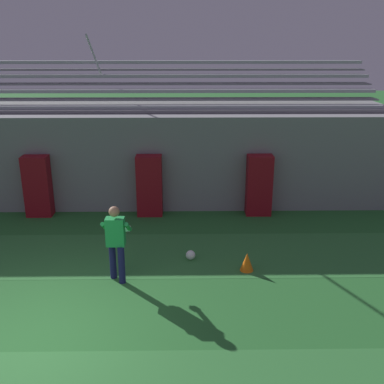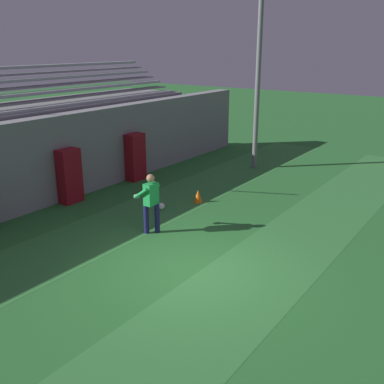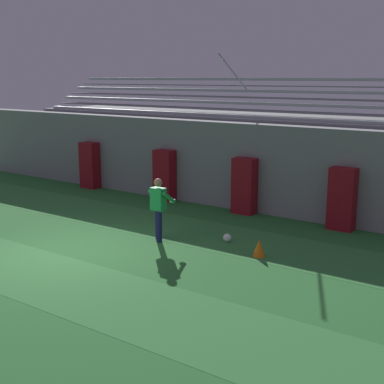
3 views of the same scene
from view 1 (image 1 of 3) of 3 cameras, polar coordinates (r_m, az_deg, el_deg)
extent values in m
plane|color=#286B2D|center=(8.38, -20.03, -17.89)|extent=(80.00, 80.00, 0.00)
cube|color=#337A38|center=(11.12, -14.61, -7.73)|extent=(28.00, 2.34, 0.01)
cube|color=gray|center=(13.52, -12.09, 3.54)|extent=(24.00, 0.60, 2.80)
cube|color=maroon|center=(13.56, -19.00, 0.69)|extent=(0.72, 0.44, 1.77)
cube|color=maroon|center=(12.92, -5.43, 0.79)|extent=(0.72, 0.44, 1.77)
cube|color=maroon|center=(13.05, 8.51, 0.85)|extent=(0.72, 0.44, 1.77)
cube|color=gray|center=(15.42, -10.73, 5.66)|extent=(18.00, 3.20, 2.90)
cube|color=#A8AAB2|center=(13.94, -11.95, 10.51)|extent=(17.10, 0.36, 0.10)
cube|color=gray|center=(13.78, -12.04, 9.44)|extent=(17.10, 0.60, 0.04)
cube|color=#A8AAB2|center=(14.58, -11.54, 12.46)|extent=(17.10, 0.36, 0.10)
cube|color=gray|center=(14.41, -11.62, 11.47)|extent=(17.10, 0.60, 0.04)
cube|color=#A8AAB2|center=(15.23, -11.17, 14.25)|extent=(17.10, 0.36, 0.10)
cube|color=gray|center=(15.05, -11.24, 13.32)|extent=(17.10, 0.60, 0.04)
cube|color=#A8AAB2|center=(15.90, -10.82, 15.89)|extent=(17.10, 0.36, 0.10)
cube|color=gray|center=(15.71, -10.89, 15.01)|extent=(17.10, 0.60, 0.04)
cylinder|color=#A8AAB2|center=(14.63, -12.34, 16.56)|extent=(0.06, 1.93, 1.25)
cylinder|color=#19194C|center=(9.77, -10.03, -8.56)|extent=(0.14, 0.14, 0.82)
cylinder|color=#19194C|center=(9.56, -8.93, -9.14)|extent=(0.14, 0.14, 0.82)
cube|color=green|center=(9.36, -9.71, -4.99)|extent=(0.39, 0.25, 0.60)
sphere|color=#A37556|center=(9.20, -9.86, -2.48)|extent=(0.22, 0.22, 0.22)
cylinder|color=green|center=(9.52, -11.01, -4.35)|extent=(0.10, 0.48, 0.37)
cylinder|color=green|center=(9.43, -8.14, -4.40)|extent=(0.10, 0.48, 0.37)
cube|color=silver|center=(9.74, -10.50, -4.60)|extent=(0.11, 0.11, 0.08)
cube|color=silver|center=(9.67, -8.17, -4.64)|extent=(0.11, 0.11, 0.08)
sphere|color=white|center=(10.52, -0.19, -8.01)|extent=(0.22, 0.22, 0.22)
cone|color=orange|center=(10.08, 6.99, -8.79)|extent=(0.30, 0.30, 0.42)
camera|label=2|loc=(10.16, -85.62, 2.05)|focal=42.00mm
camera|label=3|loc=(7.45, 103.26, -9.15)|focal=50.00mm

